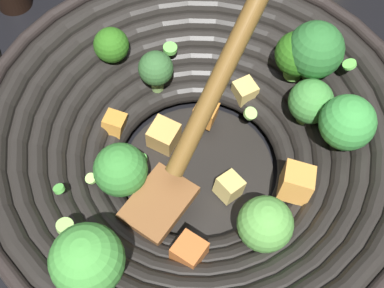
% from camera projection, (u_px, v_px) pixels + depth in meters
% --- Properties ---
extents(ground_plane, '(4.00, 4.00, 0.00)m').
position_uv_depth(ground_plane, '(198.00, 173.00, 0.57)').
color(ground_plane, black).
extents(wok, '(0.45, 0.43, 0.23)m').
position_uv_depth(wok, '(201.00, 141.00, 0.51)').
color(wok, black).
rests_on(wok, ground).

